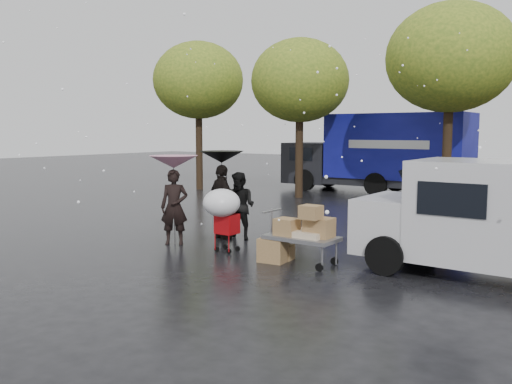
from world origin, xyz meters
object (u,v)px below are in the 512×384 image
Objects in this scene: shopping_cart at (222,206)px; blue_truck at (380,154)px; vendor_cart at (305,230)px; person_black at (222,202)px; person_pink at (174,207)px; white_van at (500,217)px.

shopping_cart is 13.51m from blue_truck.
blue_truck is (-3.94, 13.21, 1.03)m from vendor_cart.
person_black is 3.32m from vendor_cart.
person_pink is 1.32m from person_black.
blue_truck is at bearing 98.02° from shopping_cart.
vendor_cart is 2.09m from shopping_cart.
vendor_cart is (3.12, -1.13, -0.22)m from person_black.
vendor_cart is 3.70m from white_van.
blue_truck is at bearing 121.65° from white_van.
person_black is at bearing 160.13° from vendor_cart.
vendor_cart is (3.61, 0.09, -0.19)m from person_pink.
blue_truck reaches higher than shopping_cart.
white_van is (6.60, 0.05, 0.21)m from person_black.
shopping_cart is 0.18× the size of blue_truck.
person_black reaches higher than vendor_cart.
person_pink is at bearing -88.59° from blue_truck.
shopping_cart is (1.55, -0.06, 0.15)m from person_pink.
person_pink is at bearing 177.80° from shopping_cart.
shopping_cart is 0.30× the size of white_van.
white_van is 0.59× the size of blue_truck.
white_van is (5.54, 1.32, 0.10)m from shopping_cart.
white_van reaches higher than vendor_cart.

